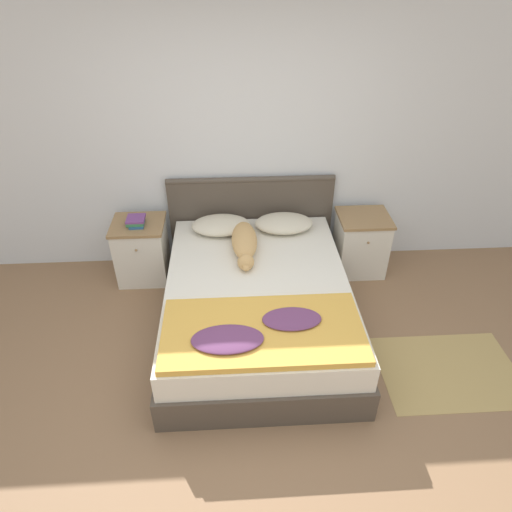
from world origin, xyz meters
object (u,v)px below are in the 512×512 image
at_px(pillow_left, 221,225).
at_px(pillow_right, 284,223).
at_px(bed, 257,304).
at_px(book_stack, 136,221).
at_px(nightstand_left, 142,250).
at_px(dog, 245,242).
at_px(nightstand_right, 361,243).

relative_size(pillow_left, pillow_right, 1.00).
distance_m(bed, pillow_right, 0.91).
height_order(bed, book_stack, book_stack).
distance_m(nightstand_left, dog, 1.10).
relative_size(pillow_right, dog, 0.70).
distance_m(pillow_right, dog, 0.52).
bearing_deg(nightstand_left, dog, -19.05).
bearing_deg(nightstand_right, book_stack, -179.45).
height_order(bed, nightstand_left, nightstand_left).
height_order(dog, book_stack, book_stack).
height_order(bed, pillow_right, pillow_right).
xyz_separation_m(bed, nightstand_left, (-1.10, 0.80, 0.06)).
height_order(nightstand_left, dog, dog).
relative_size(nightstand_right, pillow_left, 1.12).
height_order(bed, pillow_left, pillow_left).
bearing_deg(bed, pillow_left, 110.96).
distance_m(bed, pillow_left, 0.91).
xyz_separation_m(bed, pillow_left, (-0.30, 0.79, 0.33)).
bearing_deg(nightstand_left, book_stack, -95.95).
relative_size(bed, pillow_left, 3.68).
relative_size(nightstand_right, dog, 0.78).
bearing_deg(pillow_right, pillow_left, 180.00).
relative_size(nightstand_left, pillow_left, 1.12).
bearing_deg(pillow_left, pillow_right, 0.00).
height_order(nightstand_right, pillow_left, pillow_left).
distance_m(nightstand_left, nightstand_right, 2.19).
distance_m(nightstand_left, pillow_right, 1.43).
distance_m(pillow_right, book_stack, 1.40).
bearing_deg(dog, nightstand_left, 160.95).
relative_size(bed, nightstand_left, 3.29).
xyz_separation_m(nightstand_right, book_stack, (-2.19, -0.02, 0.35)).
distance_m(bed, book_stack, 1.41).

